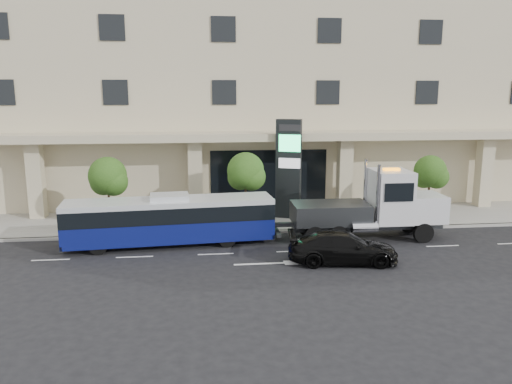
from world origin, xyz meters
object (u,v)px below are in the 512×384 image
city_bus (170,219)px  tow_truck (375,207)px  signage_pylon (289,168)px  black_sedan (343,247)px

city_bus → tow_truck: 11.17m
signage_pylon → tow_truck: bearing=-26.7°
tow_truck → signage_pylon: 6.34m
black_sedan → signage_pylon: bearing=14.7°
tow_truck → signage_pylon: (-4.01, 4.67, 1.54)m
city_bus → signage_pylon: bearing=28.1°
city_bus → tow_truck: size_ratio=1.16×
black_sedan → city_bus: bearing=72.6°
black_sedan → signage_pylon: signage_pylon is taller
city_bus → signage_pylon: signage_pylon is taller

